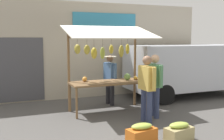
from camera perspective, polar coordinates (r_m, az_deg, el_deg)
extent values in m
plane|color=#514F4C|center=(7.99, -0.81, -8.70)|extent=(40.00, 40.00, 0.00)
cube|color=#B2A893|center=(9.80, -5.43, 4.20)|extent=(9.00, 0.25, 3.40)
cube|color=teal|center=(9.89, -1.44, 10.34)|extent=(2.40, 0.06, 0.56)
cube|color=#47474C|center=(9.32, -20.04, 0.00)|extent=(1.90, 0.04, 2.10)
cube|color=brown|center=(7.81, -0.82, -2.64)|extent=(2.20, 0.90, 0.05)
cylinder|color=brown|center=(7.22, -7.48, -7.03)|extent=(0.06, 0.06, 0.83)
cylinder|color=brown|center=(7.98, 7.24, -5.72)|extent=(0.06, 0.06, 0.83)
cylinder|color=brown|center=(7.96, -8.87, -5.76)|extent=(0.06, 0.06, 0.83)
cylinder|color=brown|center=(8.65, 4.73, -4.71)|extent=(0.06, 0.06, 0.83)
cylinder|color=brown|center=(7.84, -9.13, -0.32)|extent=(0.07, 0.07, 2.35)
cylinder|color=brown|center=(8.55, 4.87, 0.31)|extent=(0.07, 0.07, 2.35)
cylinder|color=brown|center=(8.08, -1.85, 6.89)|extent=(2.12, 0.06, 0.06)
cube|color=beige|center=(7.57, -0.42, 8.05)|extent=(2.50, 1.46, 0.39)
cylinder|color=brown|center=(8.37, 3.31, 6.20)|extent=(0.01, 0.01, 0.20)
ellipsoid|color=yellow|center=(8.38, 3.30, 4.44)|extent=(0.18, 0.19, 0.32)
cylinder|color=brown|center=(8.24, 1.99, 6.09)|extent=(0.01, 0.01, 0.23)
ellipsoid|color=gold|center=(8.25, 1.98, 3.99)|extent=(0.20, 0.20, 0.38)
cylinder|color=brown|center=(8.18, -0.16, 6.13)|extent=(0.01, 0.01, 0.22)
ellipsoid|color=yellow|center=(8.19, -0.16, 4.40)|extent=(0.14, 0.16, 0.28)
cylinder|color=brown|center=(8.08, -2.02, 5.88)|extent=(0.01, 0.01, 0.28)
ellipsoid|color=#B2CC4C|center=(8.09, -2.01, 3.60)|extent=(0.20, 0.18, 0.36)
cylinder|color=brown|center=(7.98, -3.84, 5.83)|extent=(0.01, 0.01, 0.29)
ellipsoid|color=yellow|center=(7.99, -3.82, 3.57)|extent=(0.22, 0.24, 0.34)
cylinder|color=brown|center=(7.89, -5.34, 6.10)|extent=(0.01, 0.01, 0.21)
ellipsoid|color=gold|center=(7.89, -5.32, 4.31)|extent=(0.23, 0.22, 0.28)
cylinder|color=brown|center=(7.83, -7.35, 6.14)|extent=(0.01, 0.01, 0.19)
ellipsoid|color=gold|center=(7.84, -7.33, 4.39)|extent=(0.22, 0.25, 0.28)
ellipsoid|color=orange|center=(7.86, -5.80, -1.92)|extent=(0.22, 0.26, 0.14)
ellipsoid|color=gold|center=(8.20, 5.02, -1.69)|extent=(0.21, 0.21, 0.10)
sphere|color=#729E4C|center=(8.06, 3.25, -1.46)|extent=(0.20, 0.20, 0.20)
cylinder|color=#232328|center=(8.81, -0.86, -4.61)|extent=(0.14, 0.14, 0.79)
cylinder|color=#232328|center=(8.59, 0.01, -4.90)|extent=(0.14, 0.14, 0.79)
cube|color=#476B9E|center=(8.59, -0.44, -0.35)|extent=(0.29, 0.51, 0.56)
cylinder|color=#476B9E|center=(8.85, -1.41, -0.01)|extent=(0.09, 0.09, 0.51)
cylinder|color=#476B9E|center=(8.34, 0.60, -0.42)|extent=(0.09, 0.09, 0.51)
sphere|color=#8C664C|center=(8.55, -0.44, 2.43)|extent=(0.22, 0.22, 0.22)
cylinder|color=beige|center=(8.55, -0.44, 2.86)|extent=(0.41, 0.41, 0.02)
cylinder|color=navy|center=(7.31, 9.42, -6.86)|extent=(0.14, 0.14, 0.84)
cylinder|color=navy|center=(7.55, 8.46, -6.40)|extent=(0.14, 0.14, 0.84)
cube|color=#518C5B|center=(7.30, 9.03, -1.14)|extent=(0.26, 0.52, 0.59)
cylinder|color=#518C5B|center=(7.02, 10.17, -1.27)|extent=(0.09, 0.09, 0.55)
cylinder|color=#518C5B|center=(7.58, 7.98, -0.65)|extent=(0.09, 0.09, 0.55)
sphere|color=tan|center=(7.25, 9.09, 2.33)|extent=(0.23, 0.23, 0.23)
cylinder|color=navy|center=(6.80, 7.90, -7.85)|extent=(0.14, 0.14, 0.84)
cylinder|color=navy|center=(7.04, 6.70, -7.34)|extent=(0.14, 0.14, 0.84)
cube|color=gold|center=(6.78, 7.38, -1.69)|extent=(0.24, 0.52, 0.60)
cylinder|color=gold|center=(6.51, 8.81, -1.85)|extent=(0.09, 0.09, 0.55)
cylinder|color=gold|center=(7.04, 6.06, -1.16)|extent=(0.09, 0.09, 0.55)
sphere|color=#8C664C|center=(6.73, 7.44, 2.05)|extent=(0.23, 0.23, 0.23)
cube|color=silver|center=(10.25, 15.67, 0.75)|extent=(4.40, 1.86, 1.55)
cube|color=black|center=(9.48, 9.38, 2.14)|extent=(1.41, 1.82, 0.68)
cylinder|color=black|center=(8.84, 11.07, -5.12)|extent=(0.66, 0.18, 0.66)
cylinder|color=black|center=(10.25, 6.01, -3.41)|extent=(0.66, 0.18, 0.66)
cylinder|color=black|center=(11.93, 18.84, -2.31)|extent=(0.66, 0.18, 0.66)
cube|color=tan|center=(5.96, 13.97, -12.95)|extent=(0.65, 0.44, 0.27)
ellipsoid|color=#B2CC4C|center=(5.90, 14.02, -11.23)|extent=(0.45, 0.25, 0.12)
cube|color=#D1661E|center=(5.65, 6.28, -13.71)|extent=(0.65, 0.43, 0.31)
ellipsoid|color=#B2CC4C|center=(5.58, 6.31, -11.72)|extent=(0.46, 0.24, 0.12)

